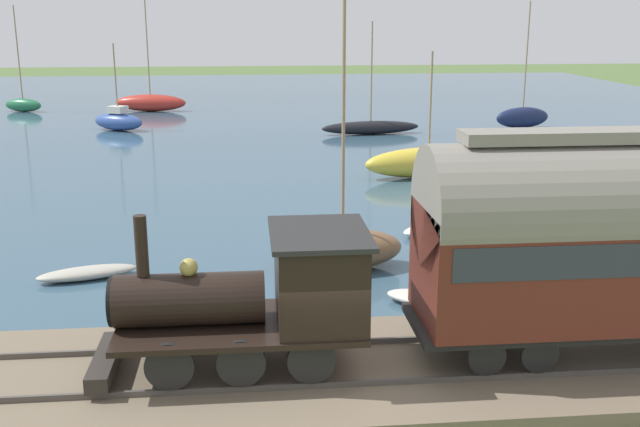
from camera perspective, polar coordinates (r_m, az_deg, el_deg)
name	(u,v)px	position (r m, az deg, el deg)	size (l,w,h in m)	color
ground_plane	(336,394)	(15.52, 1.24, -13.58)	(200.00, 200.00, 0.00)	#516B38
harbor_water	(269,116)	(57.17, -3.93, 7.45)	(80.00, 80.00, 0.01)	#38566B
rail_embankment	(334,375)	(15.77, 1.07, -12.18)	(4.85, 56.00, 0.56)	#756651
steam_locomotive	(268,292)	(14.92, -3.97, -5.95)	(2.49, 5.46, 3.16)	black
passenger_coach	(621,233)	(16.42, 21.95, -1.42)	(2.57, 8.53, 4.67)	black
sailboat_navy	(522,117)	(52.48, 15.17, 7.13)	(1.78, 4.02, 8.25)	#192347
sailboat_black	(371,127)	(48.11, 3.88, 6.59)	(1.76, 6.45, 7.01)	black
sailboat_blue	(118,121)	(51.35, -15.11, 6.85)	(3.13, 3.95, 5.62)	#335199
sailboat_brown	(342,248)	(22.38, 1.72, -2.65)	(2.20, 3.86, 8.92)	brown
sailboat_yellow	(428,162)	(35.48, 8.25, 3.92)	(2.39, 6.35, 5.81)	gold
sailboat_green	(23,104)	(63.79, -21.68, 7.76)	(2.24, 3.39, 8.10)	#236B42
sailboat_red	(151,102)	(61.12, -12.79, 8.25)	(2.40, 5.79, 8.49)	#B72D23
rowboat_near_shore	(87,273)	(22.69, -17.31, -4.34)	(1.58, 2.93, 0.35)	#B7B2A3
rowboat_far_out	(436,228)	(26.41, 8.80, -1.09)	(2.15, 2.91, 0.39)	silver
rowboat_mid_harbor	(588,262)	(23.86, 19.77, -3.50)	(1.13, 2.15, 0.44)	#B7B2A3
rowboat_off_pier	(437,300)	(19.89, 8.91, -6.56)	(2.27, 2.88, 0.35)	beige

